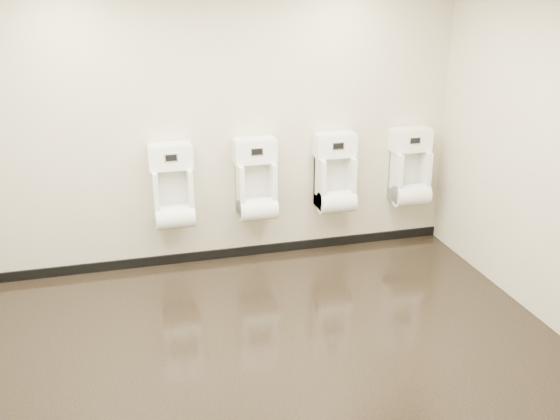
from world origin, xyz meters
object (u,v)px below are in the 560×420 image
(urinal_1, at_px, (256,185))
(urinal_3, at_px, (410,173))
(urinal_0, at_px, (173,192))
(urinal_2, at_px, (335,179))

(urinal_1, height_order, urinal_3, same)
(urinal_0, xyz_separation_m, urinal_2, (1.67, 0.00, 0.00))
(urinal_0, bearing_deg, urinal_3, 0.00)
(urinal_2, xyz_separation_m, urinal_3, (0.85, 0.00, 0.00))
(urinal_0, distance_m, urinal_1, 0.83)
(urinal_0, relative_size, urinal_3, 1.00)
(urinal_0, height_order, urinal_3, same)
(urinal_1, relative_size, urinal_2, 1.00)
(urinal_1, xyz_separation_m, urinal_2, (0.84, 0.00, 0.00))
(urinal_1, distance_m, urinal_3, 1.69)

